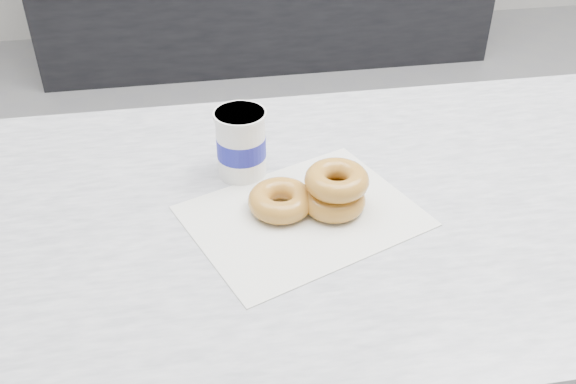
% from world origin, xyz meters
% --- Properties ---
extents(ground, '(5.00, 5.00, 0.00)m').
position_xyz_m(ground, '(0.00, 0.00, 0.00)').
color(ground, gray).
rests_on(ground, ground).
extents(counter, '(3.06, 0.76, 0.90)m').
position_xyz_m(counter, '(0.00, -0.60, 0.45)').
color(counter, '#333335').
rests_on(counter, ground).
extents(wax_paper, '(0.41, 0.37, 0.00)m').
position_xyz_m(wax_paper, '(-0.30, -0.62, 0.90)').
color(wax_paper, silver).
rests_on(wax_paper, counter).
extents(donut_single, '(0.13, 0.13, 0.04)m').
position_xyz_m(donut_single, '(-0.33, -0.60, 0.92)').
color(donut_single, gold).
rests_on(donut_single, wax_paper).
extents(donut_stack, '(0.13, 0.13, 0.07)m').
position_xyz_m(donut_stack, '(-0.25, -0.61, 0.94)').
color(donut_stack, gold).
rests_on(donut_stack, wax_paper).
extents(coffee_cup, '(0.10, 0.10, 0.12)m').
position_xyz_m(coffee_cup, '(-0.38, -0.49, 0.96)').
color(coffee_cup, white).
rests_on(coffee_cup, counter).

